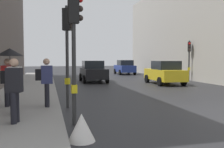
% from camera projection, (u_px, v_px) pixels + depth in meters
% --- Properties ---
extents(sidewalk_kerb, '(3.09, 40.00, 0.16)m').
position_uv_depth(sidewalk_kerb, '(26.00, 95.00, 12.95)').
color(sidewalk_kerb, gray).
rests_on(sidewalk_kerb, ground).
extents(traffic_light_mid_street, '(0.34, 0.45, 3.48)m').
position_uv_depth(traffic_light_mid_street, '(189.00, 53.00, 21.75)').
color(traffic_light_mid_street, '#2D2D2D').
rests_on(traffic_light_mid_street, ground).
extents(traffic_light_near_left, '(0.44, 0.25, 3.86)m').
position_uv_depth(traffic_light_near_left, '(74.00, 33.00, 7.18)').
color(traffic_light_near_left, '#2D2D2D').
rests_on(traffic_light_near_left, ground).
extents(traffic_light_near_right, '(0.45, 0.34, 3.94)m').
position_uv_depth(traffic_light_near_right, '(68.00, 38.00, 9.72)').
color(traffic_light_near_right, '#2D2D2D').
rests_on(traffic_light_near_right, ground).
extents(car_dark_suv, '(2.07, 4.23, 1.76)m').
position_uv_depth(car_dark_suv, '(93.00, 71.00, 21.15)').
color(car_dark_suv, black).
rests_on(car_dark_suv, ground).
extents(car_blue_van, '(2.13, 4.26, 1.76)m').
position_uv_depth(car_blue_van, '(125.00, 67.00, 31.27)').
color(car_blue_van, navy).
rests_on(car_blue_van, ground).
extents(car_yellow_taxi, '(2.17, 4.28, 1.76)m').
position_uv_depth(car_yellow_taxi, '(165.00, 73.00, 19.11)').
color(car_yellow_taxi, yellow).
rests_on(car_yellow_taxi, ground).
extents(pedestrian_with_umbrella, '(1.00, 1.00, 2.14)m').
position_uv_depth(pedestrian_with_umbrella, '(9.00, 61.00, 9.24)').
color(pedestrian_with_umbrella, black).
rests_on(pedestrian_with_umbrella, sidewalk_kerb).
extents(pedestrian_with_grey_backpack, '(0.62, 0.36, 1.77)m').
position_uv_depth(pedestrian_with_grey_backpack, '(46.00, 79.00, 9.22)').
color(pedestrian_with_grey_backpack, black).
rests_on(pedestrian_with_grey_backpack, sidewalk_kerb).
extents(pedestrian_with_black_backpack, '(0.64, 0.38, 1.77)m').
position_uv_depth(pedestrian_with_black_backpack, '(13.00, 83.00, 7.98)').
color(pedestrian_with_black_backpack, black).
rests_on(pedestrian_with_black_backpack, sidewalk_kerb).
extents(pedestrian_in_dark_coat, '(0.45, 0.35, 1.77)m').
position_uv_depth(pedestrian_in_dark_coat, '(14.00, 88.00, 6.85)').
color(pedestrian_in_dark_coat, black).
rests_on(pedestrian_in_dark_coat, sidewalk_kerb).
extents(warning_sign_triangle, '(0.64, 0.64, 0.65)m').
position_uv_depth(warning_sign_triangle, '(82.00, 127.00, 5.86)').
color(warning_sign_triangle, silver).
rests_on(warning_sign_triangle, ground).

